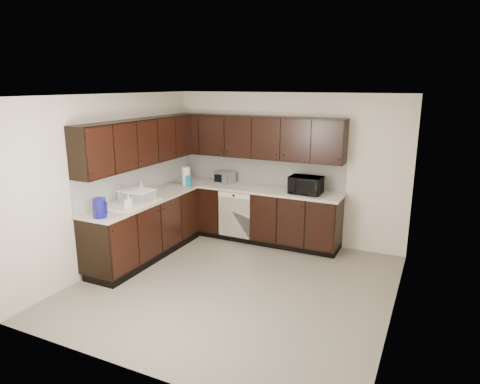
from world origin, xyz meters
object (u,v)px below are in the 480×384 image
blue_pitcher (100,208)px  toaster_oven (224,177)px  sink (131,208)px  storage_bin (137,196)px  microwave (306,185)px

blue_pitcher → toaster_oven: bearing=60.3°
sink → storage_bin: bearing=75.4°
microwave → storage_bin: microwave is taller
sink → storage_bin: sink is taller
storage_bin → blue_pitcher: size_ratio=1.76×
sink → toaster_oven: bearing=71.0°
sink → blue_pitcher: 0.72m
sink → microwave: 2.71m
sink → blue_pitcher: size_ratio=3.18×
sink → toaster_oven: (0.61, 1.78, 0.16)m
storage_bin → sink: bearing=-104.6°
microwave → toaster_oven: microwave is taller
toaster_oven → sink: bearing=-91.0°
blue_pitcher → microwave: bearing=31.5°
toaster_oven → storage_bin: size_ratio=0.71×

